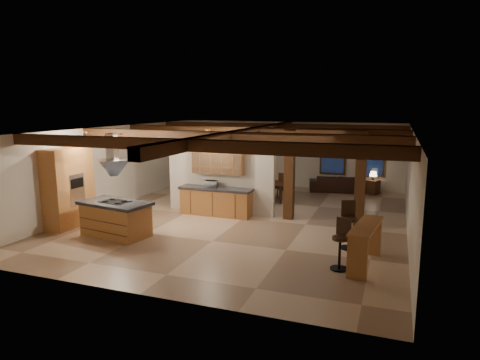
# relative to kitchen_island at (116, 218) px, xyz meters

# --- Properties ---
(ground) EXTENTS (12.00, 12.00, 0.00)m
(ground) POSITION_rel_kitchen_island_xyz_m (2.76, 2.96, -0.50)
(ground) COLOR tan
(ground) RESTS_ON ground
(room_walls) EXTENTS (12.00, 12.00, 12.00)m
(room_walls) POSITION_rel_kitchen_island_xyz_m (2.76, 2.96, 1.28)
(room_walls) COLOR beige
(room_walls) RESTS_ON ground
(ceiling_beams) EXTENTS (10.00, 12.00, 0.28)m
(ceiling_beams) POSITION_rel_kitchen_island_xyz_m (2.76, 2.96, 2.26)
(ceiling_beams) COLOR #37200D
(ceiling_beams) RESTS_ON room_walls
(timber_posts) EXTENTS (2.50, 0.30, 2.90)m
(timber_posts) POSITION_rel_kitchen_island_xyz_m (5.26, 3.46, 1.26)
(timber_posts) COLOR #37200D
(timber_posts) RESTS_ON ground
(partition_wall) EXTENTS (3.80, 0.18, 2.20)m
(partition_wall) POSITION_rel_kitchen_island_xyz_m (1.76, 3.46, 0.60)
(partition_wall) COLOR beige
(partition_wall) RESTS_ON ground
(pantry_cabinet) EXTENTS (0.67, 1.60, 2.40)m
(pantry_cabinet) POSITION_rel_kitchen_island_xyz_m (-1.91, 0.36, 0.70)
(pantry_cabinet) COLOR #AA7636
(pantry_cabinet) RESTS_ON ground
(back_counter) EXTENTS (2.50, 0.66, 0.94)m
(back_counter) POSITION_rel_kitchen_island_xyz_m (1.76, 3.07, -0.03)
(back_counter) COLOR #AA7636
(back_counter) RESTS_ON ground
(upper_display_cabinet) EXTENTS (1.80, 0.36, 0.95)m
(upper_display_cabinet) POSITION_rel_kitchen_island_xyz_m (1.76, 3.27, 1.35)
(upper_display_cabinet) COLOR #AA7636
(upper_display_cabinet) RESTS_ON partition_wall
(range_hood) EXTENTS (1.10, 1.10, 1.40)m
(range_hood) POSITION_rel_kitchen_island_xyz_m (-0.00, 0.00, 1.28)
(range_hood) COLOR silver
(range_hood) RESTS_ON room_walls
(back_windows) EXTENTS (2.70, 0.07, 1.70)m
(back_windows) POSITION_rel_kitchen_island_xyz_m (5.56, 8.89, 1.00)
(back_windows) COLOR #37200D
(back_windows) RESTS_ON room_walls
(framed_art) EXTENTS (0.65, 0.05, 0.85)m
(framed_art) POSITION_rel_kitchen_island_xyz_m (1.26, 8.89, 1.20)
(framed_art) COLOR #37200D
(framed_art) RESTS_ON room_walls
(recessed_cans) EXTENTS (3.16, 2.46, 0.03)m
(recessed_cans) POSITION_rel_kitchen_island_xyz_m (0.23, 1.02, 2.37)
(recessed_cans) COLOR silver
(recessed_cans) RESTS_ON room_walls
(kitchen_island) EXTENTS (2.16, 1.39, 1.00)m
(kitchen_island) POSITION_rel_kitchen_island_xyz_m (0.00, 0.00, 0.00)
(kitchen_island) COLOR #AA7636
(kitchen_island) RESTS_ON ground
(dining_table) EXTENTS (2.11, 1.32, 0.70)m
(dining_table) POSITION_rel_kitchen_island_xyz_m (2.54, 5.86, -0.15)
(dining_table) COLOR #391F0E
(dining_table) RESTS_ON ground
(sofa) EXTENTS (2.45, 1.37, 0.68)m
(sofa) POSITION_rel_kitchen_island_xyz_m (5.04, 8.46, -0.16)
(sofa) COLOR black
(sofa) RESTS_ON ground
(microwave) EXTENTS (0.45, 0.34, 0.22)m
(microwave) POSITION_rel_kitchen_island_xyz_m (1.58, 3.07, 0.55)
(microwave) COLOR silver
(microwave) RESTS_ON back_counter
(bar_counter) EXTENTS (0.70, 1.92, 0.99)m
(bar_counter) POSITION_rel_kitchen_island_xyz_m (6.79, 0.02, 0.16)
(bar_counter) COLOR #AA7636
(bar_counter) RESTS_ON ground
(side_table) EXTENTS (0.62, 0.62, 0.58)m
(side_table) POSITION_rel_kitchen_island_xyz_m (6.50, 8.40, -0.21)
(side_table) COLOR #37200D
(side_table) RESTS_ON ground
(table_lamp) EXTENTS (0.31, 0.31, 0.36)m
(table_lamp) POSITION_rel_kitchen_island_xyz_m (6.50, 8.40, 0.34)
(table_lamp) COLOR black
(table_lamp) RESTS_ON side_table
(bar_stool_a) EXTENTS (0.42, 0.44, 1.16)m
(bar_stool_a) POSITION_rel_kitchen_island_xyz_m (6.28, -0.34, 0.09)
(bar_stool_a) COLOR black
(bar_stool_a) RESTS_ON ground
(bar_stool_b) EXTENTS (0.46, 0.47, 1.24)m
(bar_stool_b) POSITION_rel_kitchen_island_xyz_m (6.30, 1.17, 0.13)
(bar_stool_b) COLOR black
(bar_stool_b) RESTS_ON ground
(dining_chairs) EXTENTS (2.06, 2.06, 1.05)m
(dining_chairs) POSITION_rel_kitchen_island_xyz_m (2.54, 5.86, 0.03)
(dining_chairs) COLOR #37200D
(dining_chairs) RESTS_ON ground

